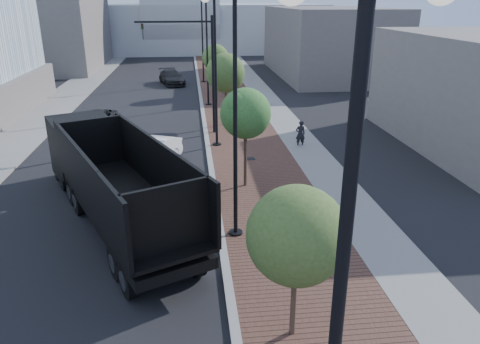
{
  "coord_description": "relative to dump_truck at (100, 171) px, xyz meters",
  "views": [
    {
      "loc": [
        -1.03,
        -6.23,
        9.03
      ],
      "look_at": [
        1.0,
        12.0,
        2.0
      ],
      "focal_mm": 34.03,
      "sensor_mm": 36.0,
      "label": 1
    }
  ],
  "objects": [
    {
      "name": "pedestrian",
      "position": [
        11.17,
        7.6,
        -0.78
      ],
      "size": [
        0.64,
        0.43,
        1.73
      ],
      "primitive_type": "imported",
      "rotation": [
        0.0,
        0.0,
        3.17
      ],
      "color": "black",
      "rests_on": "ground"
    },
    {
      "name": "traffic_mast",
      "position": [
        4.93,
        11.29,
        3.34
      ],
      "size": [
        5.09,
        0.2,
        8.0
      ],
      "color": "black",
      "rests_on": "ground"
    },
    {
      "name": "tree_1",
      "position": [
        6.88,
        1.31,
        2.19
      ],
      "size": [
        2.5,
        2.47,
        5.08
      ],
      "color": "#382619",
      "rests_on": "ground"
    },
    {
      "name": "utility_cover_1",
      "position": [
        7.63,
        -5.71,
        -1.51
      ],
      "size": [
        0.5,
        0.5,
        0.02
      ],
      "primitive_type": "cube",
      "color": "black",
      "rests_on": "sidewalk"
    },
    {
      "name": "streetlight_4",
      "position": [
        5.83,
        32.29,
        3.18
      ],
      "size": [
        1.72,
        0.56,
        9.28
      ],
      "color": "black",
      "rests_on": "ground"
    },
    {
      "name": "dump_truck",
      "position": [
        0.0,
        0.0,
        0.0
      ],
      "size": [
        8.36,
        13.9,
        3.9
      ],
      "rotation": [
        0.0,
        0.0,
        0.43
      ],
      "color": "black",
      "rests_on": "ground"
    },
    {
      "name": "streetlight_2",
      "position": [
        5.83,
        8.29,
        3.18
      ],
      "size": [
        1.72,
        0.56,
        9.28
      ],
      "color": "black",
      "rests_on": "ground"
    },
    {
      "name": "streetlight_1",
      "position": [
        5.72,
        -3.71,
        2.7
      ],
      "size": [
        1.44,
        0.56,
        9.21
      ],
      "color": "black",
      "rests_on": "ground"
    },
    {
      "name": "commercial_block_ne",
      "position": [
        21.23,
        36.29,
        2.36
      ],
      "size": [
        12.0,
        22.0,
        8.0
      ],
      "primitive_type": "cube",
      "color": "#605A57",
      "rests_on": "ground"
    },
    {
      "name": "convention_center",
      "position": [
        3.23,
        71.29,
        4.36
      ],
      "size": [
        50.0,
        30.0,
        50.0
      ],
      "color": "#ADB4B8",
      "rests_on": "ground"
    },
    {
      "name": "tree_2",
      "position": [
        6.88,
        13.31,
        2.3
      ],
      "size": [
        2.84,
        2.84,
        5.38
      ],
      "color": "#382619",
      "rests_on": "ground"
    },
    {
      "name": "tree_0",
      "position": [
        6.88,
        -9.69,
        1.6
      ],
      "size": [
        2.69,
        2.69,
        4.6
      ],
      "color": "#382619",
      "rests_on": "ground"
    },
    {
      "name": "sidewalk",
      "position": [
        8.73,
        26.29,
        -1.58
      ],
      "size": [
        7.0,
        140.0,
        0.12
      ],
      "primitive_type": "cube",
      "color": "#4C2D23",
      "rests_on": "ground"
    },
    {
      "name": "commercial_block_nw",
      "position": [
        -14.77,
        46.29,
        3.36
      ],
      "size": [
        14.0,
        20.0,
        10.0
      ],
      "primitive_type": "cube",
      "color": "#655F5B",
      "rests_on": "ground"
    },
    {
      "name": "curb",
      "position": [
        5.23,
        26.29,
        -1.57
      ],
      "size": [
        0.3,
        140.0,
        0.14
      ],
      "primitive_type": "cube",
      "color": "gray",
      "rests_on": "ground"
    },
    {
      "name": "concrete_strip",
      "position": [
        11.43,
        26.29,
        -1.58
      ],
      "size": [
        2.4,
        140.0,
        0.13
      ],
      "primitive_type": "cube",
      "color": "slate",
      "rests_on": "ground"
    },
    {
      "name": "west_sidewalk",
      "position": [
        -7.77,
        26.29,
        -1.58
      ],
      "size": [
        4.0,
        140.0,
        0.12
      ],
      "primitive_type": "cube",
      "color": "slate",
      "rests_on": "ground"
    },
    {
      "name": "utility_cover_2",
      "position": [
        7.63,
        5.29,
        -1.51
      ],
      "size": [
        0.5,
        0.5,
        0.02
      ],
      "primitive_type": "cube",
      "color": "black",
      "rests_on": "sidewalk"
    },
    {
      "name": "white_sedan",
      "position": [
        1.84,
        4.43,
        -0.79
      ],
      "size": [
        3.65,
        5.46,
        1.7
      ],
      "primitive_type": "imported",
      "rotation": [
        0.0,
        0.0,
        -0.4
      ],
      "color": "white",
      "rests_on": "ground"
    },
    {
      "name": "dark_car_far",
      "position": [
        2.27,
        31.65,
        -0.88
      ],
      "size": [
        3.39,
        5.64,
        1.53
      ],
      "primitive_type": "imported",
      "rotation": [
        0.0,
        0.0,
        0.25
      ],
      "color": "black",
      "rests_on": "ground"
    },
    {
      "name": "tree_3",
      "position": [
        6.88,
        25.31,
        1.94
      ],
      "size": [
        2.62,
        2.61,
        4.9
      ],
      "color": "#382619",
      "rests_on": "ground"
    },
    {
      "name": "streetlight_3",
      "position": [
        5.72,
        20.29,
        2.7
      ],
      "size": [
        1.44,
        0.56,
        9.21
      ],
      "color": "black",
      "rests_on": "ground"
    },
    {
      "name": "dark_car_mid",
      "position": [
        -2.61,
        13.93,
        -1.03
      ],
      "size": [
        2.5,
        4.59,
        1.22
      ],
      "primitive_type": "imported",
      "rotation": [
        0.0,
        0.0,
        -0.11
      ],
      "color": "black",
      "rests_on": "ground"
    }
  ]
}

